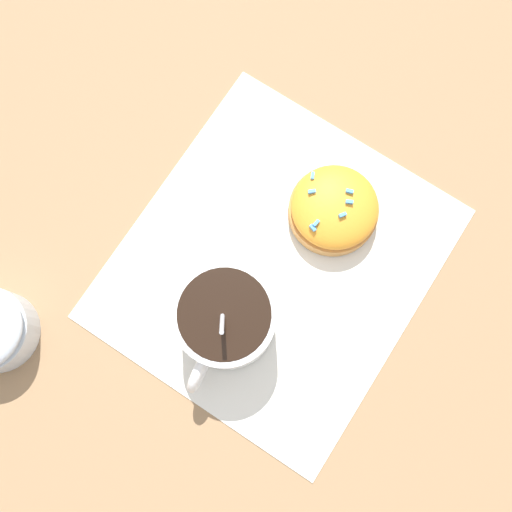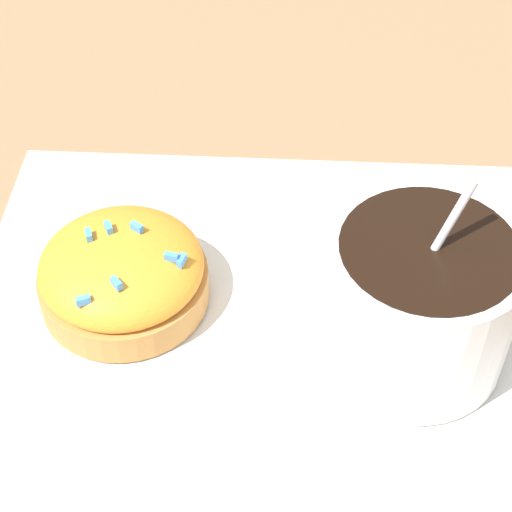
# 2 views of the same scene
# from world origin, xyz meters

# --- Properties ---
(ground_plane) EXTENTS (3.00, 3.00, 0.00)m
(ground_plane) POSITION_xyz_m (0.00, 0.00, 0.00)
(ground_plane) COLOR #93704C
(paper_napkin) EXTENTS (0.34, 0.31, 0.00)m
(paper_napkin) POSITION_xyz_m (0.00, 0.00, 0.00)
(paper_napkin) COLOR white
(paper_napkin) RESTS_ON ground_plane
(coffee_cup) EXTENTS (0.12, 0.09, 0.11)m
(coffee_cup) POSITION_xyz_m (-0.08, 0.00, 0.04)
(coffee_cup) COLOR white
(coffee_cup) RESTS_ON paper_napkin
(frosted_pastry) EXTENTS (0.09, 0.09, 0.04)m
(frosted_pastry) POSITION_xyz_m (0.08, -0.01, 0.02)
(frosted_pastry) COLOR #C18442
(frosted_pastry) RESTS_ON paper_napkin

